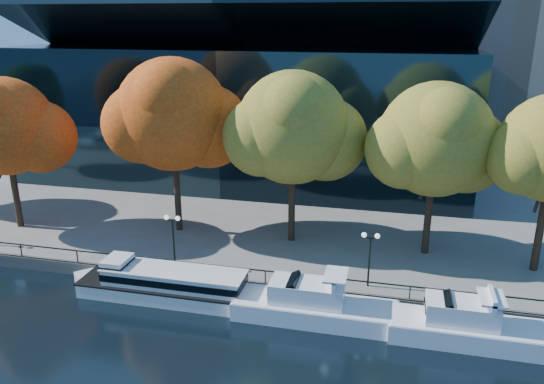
% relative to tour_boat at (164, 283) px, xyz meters
% --- Properties ---
extents(ground, '(160.00, 160.00, 0.00)m').
position_rel_tour_boat_xyz_m(ground, '(1.94, -1.36, -1.15)').
color(ground, black).
rests_on(ground, ground).
extents(promenade, '(90.00, 67.08, 1.00)m').
position_rel_tour_boat_xyz_m(promenade, '(1.94, 35.02, -0.65)').
color(promenade, slate).
rests_on(promenade, ground).
extents(railing, '(88.20, 0.08, 0.99)m').
position_rel_tour_boat_xyz_m(railing, '(1.94, 1.89, 0.79)').
color(railing, black).
rests_on(railing, promenade).
extents(convention_building, '(50.00, 24.57, 21.43)m').
position_rel_tour_boat_xyz_m(convention_building, '(-2.06, 30.43, 7.35)').
color(convention_building, black).
rests_on(convention_building, ground).
extents(tour_boat, '(14.27, 3.18, 2.71)m').
position_rel_tour_boat_xyz_m(tour_boat, '(0.00, 0.00, 0.00)').
color(tour_boat, white).
rests_on(tour_boat, ground).
extents(cruiser_near, '(11.96, 3.08, 3.47)m').
position_rel_tour_boat_xyz_m(cruiser_near, '(10.41, -0.43, -0.07)').
color(cruiser_near, white).
rests_on(cruiser_near, ground).
extents(cruiser_far, '(10.63, 2.95, 3.47)m').
position_rel_tour_boat_xyz_m(cruiser_far, '(19.95, -0.77, -0.05)').
color(cruiser_far, white).
rests_on(cruiser_far, ground).
extents(tree_1, '(10.56, 8.66, 13.39)m').
position_rel_tour_boat_xyz_m(tree_1, '(-17.22, 7.35, 8.83)').
color(tree_1, black).
rests_on(tree_1, promenade).
extents(tree_2, '(11.87, 9.74, 15.09)m').
position_rel_tour_boat_xyz_m(tree_2, '(-2.79, 9.87, 9.98)').
color(tree_2, black).
rests_on(tree_2, promenade).
extents(tree_3, '(11.37, 9.32, 14.25)m').
position_rel_tour_boat_xyz_m(tree_3, '(7.42, 9.87, 9.35)').
color(tree_3, black).
rests_on(tree_3, promenade).
extents(tree_4, '(10.88, 8.92, 13.66)m').
position_rel_tour_boat_xyz_m(tree_4, '(18.40, 9.81, 8.97)').
color(tree_4, black).
rests_on(tree_4, promenade).
extents(lamp_1, '(1.26, 0.36, 4.03)m').
position_rel_tour_boat_xyz_m(lamp_1, '(-0.50, 3.14, 2.83)').
color(lamp_1, black).
rests_on(lamp_1, promenade).
extents(lamp_2, '(1.26, 0.36, 4.03)m').
position_rel_tour_boat_xyz_m(lamp_2, '(14.09, 3.14, 2.83)').
color(lamp_2, black).
rests_on(lamp_2, promenade).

